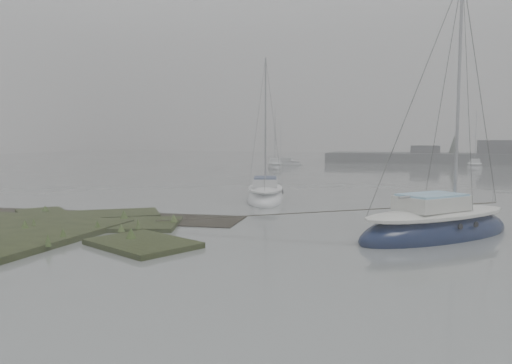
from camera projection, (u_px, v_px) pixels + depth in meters
name	position (u px, v px, depth m)	size (l,w,h in m)	color
ground	(313.00, 177.00, 45.70)	(160.00, 160.00, 0.00)	slate
sailboat_main	(437.00, 228.00, 18.23)	(6.63, 7.00, 10.25)	#0C1633
sailboat_white	(265.00, 196.00, 28.69)	(3.77, 6.63, 8.90)	white
sailboat_far_a	(275.00, 166.00, 58.99)	(3.28, 5.53, 7.42)	#A6ABB0
sailboat_far_b	(475.00, 167.00, 58.23)	(2.15, 5.33, 7.34)	#B8BDC3
sailboat_far_c	(285.00, 164.00, 66.23)	(4.59, 1.52, 6.48)	#A3A7AD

